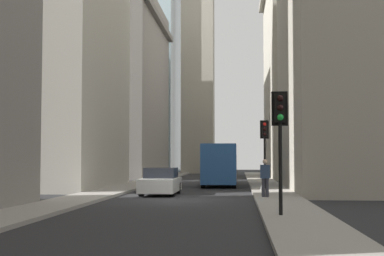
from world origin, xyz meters
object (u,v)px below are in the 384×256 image
Objects in this scene: sedan_white at (161,182)px; delivery_truck at (220,165)px; pedestrian at (265,176)px; discarded_bottle at (261,188)px; traffic_light_foreground at (280,124)px; traffic_light_midblock at (265,138)px.

delivery_truck is at bearing -17.37° from sedan_white.
discarded_bottle is at bearing -0.41° from pedestrian.
pedestrian is at bearing -168.37° from delivery_truck.
traffic_light_midblock is at bearing -0.87° from traffic_light_foreground.
traffic_light_midblock reaches higher than discarded_bottle.
delivery_truck is 5.56m from traffic_light_midblock.
pedestrian is (-3.17, -5.30, 0.42)m from sedan_white.
delivery_truck is at bearing 20.86° from discarded_bottle.
traffic_light_foreground reaches higher than discarded_bottle.
delivery_truck is 7.22m from discarded_bottle.
discarded_bottle is at bearing -159.14° from delivery_truck.
discarded_bottle is (-6.65, -2.53, -1.21)m from delivery_truck.
traffic_light_midblock reaches higher than traffic_light_foreground.
pedestrian is 6.42× the size of discarded_bottle.
traffic_light_midblock is (4.48, -5.64, 2.46)m from sedan_white.
sedan_white is 1.10× the size of traffic_light_foreground.
delivery_truck reaches higher than sedan_white.
traffic_light_midblock is (15.81, -0.24, 0.11)m from traffic_light_foreground.
pedestrian is at bearing -120.93° from sedan_white.
delivery_truck is 1.50× the size of sedan_white.
traffic_light_foreground is 2.26× the size of pedestrian.
traffic_light_foreground is 13.92m from discarded_bottle.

